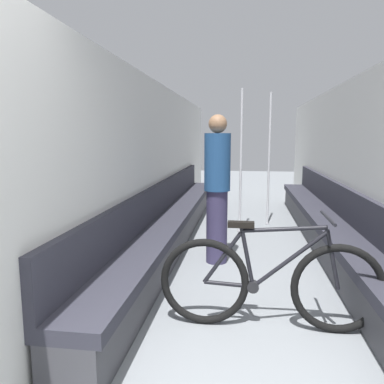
{
  "coord_description": "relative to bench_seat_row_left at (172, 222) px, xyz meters",
  "views": [
    {
      "loc": [
        -0.07,
        -1.08,
        1.48
      ],
      "look_at": [
        -0.73,
        3.61,
        0.77
      ],
      "focal_mm": 35.0,
      "sensor_mm": 36.0,
      "label": 1
    }
  ],
  "objects": [
    {
      "name": "bench_seat_row_left",
      "position": [
        0.0,
        0.0,
        0.0
      ],
      "size": [
        0.44,
        6.54,
        0.84
      ],
      "color": "#3D3D42",
      "rests_on": "ground"
    },
    {
      "name": "grab_pole_far",
      "position": [
        1.39,
        1.29,
        0.78
      ],
      "size": [
        0.08,
        0.08,
        2.19
      ],
      "color": "gray",
      "rests_on": "ground"
    },
    {
      "name": "grab_pole_near",
      "position": [
        0.93,
        0.73,
        0.78
      ],
      "size": [
        0.08,
        0.08,
        2.19
      ],
      "color": "gray",
      "rests_on": "ground"
    },
    {
      "name": "wall_right",
      "position": [
        2.35,
        -0.19,
        0.82
      ],
      "size": [
        0.1,
        10.72,
        2.21
      ],
      "primitive_type": "cube",
      "color": "silver",
      "rests_on": "ground"
    },
    {
      "name": "bicycle",
      "position": [
        1.19,
        -2.25,
        0.08
      ],
      "size": [
        1.7,
        0.46,
        0.9
      ],
      "rotation": [
        0.0,
        0.0,
        -0.28
      ],
      "color": "black",
      "rests_on": "ground"
    },
    {
      "name": "wall_left",
      "position": [
        -0.25,
        -0.19,
        0.82
      ],
      "size": [
        0.1,
        10.72,
        2.21
      ],
      "primitive_type": "cube",
      "color": "silver",
      "rests_on": "ground"
    },
    {
      "name": "bench_seat_row_right",
      "position": [
        2.11,
        0.0,
        0.0
      ],
      "size": [
        0.44,
        6.54,
        0.84
      ],
      "color": "#3D3D42",
      "rests_on": "ground"
    },
    {
      "name": "passenger_standing",
      "position": [
        0.68,
        -0.76,
        0.61
      ],
      "size": [
        0.3,
        0.3,
        1.72
      ],
      "rotation": [
        0.0,
        0.0,
        3.07
      ],
      "color": "#332D4C",
      "rests_on": "ground"
    }
  ]
}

